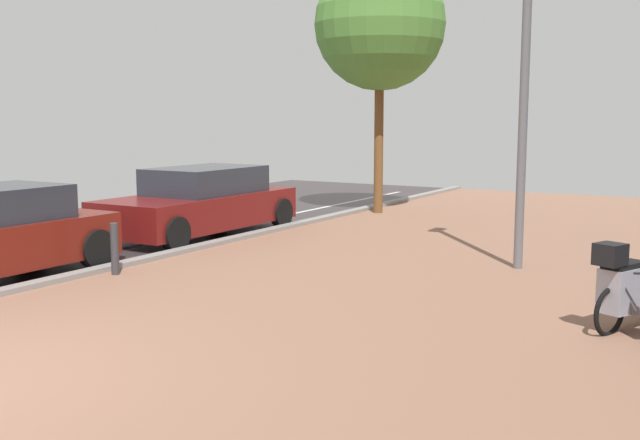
{
  "coord_description": "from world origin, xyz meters",
  "views": [
    {
      "loc": [
        6.31,
        -3.64,
        2.38
      ],
      "look_at": [
        2.16,
        3.35,
        1.25
      ],
      "focal_mm": 41.96,
      "sensor_mm": 36.0,
      "label": 1
    }
  ],
  "objects_px": {
    "bollard_far": "(115,249)",
    "lamp_post": "(526,48)",
    "scooter_extra": "(632,287)",
    "parked_car_far": "(201,203)",
    "street_tree": "(380,25)"
  },
  "relations": [
    {
      "from": "parked_car_far",
      "to": "street_tree",
      "type": "bearing_deg",
      "value": 71.73
    },
    {
      "from": "lamp_post",
      "to": "street_tree",
      "type": "distance_m",
      "value": 7.17
    },
    {
      "from": "scooter_extra",
      "to": "street_tree",
      "type": "relative_size",
      "value": 0.29
    },
    {
      "from": "lamp_post",
      "to": "bollard_far",
      "type": "bearing_deg",
      "value": -144.94
    },
    {
      "from": "bollard_far",
      "to": "lamp_post",
      "type": "bearing_deg",
      "value": 35.06
    },
    {
      "from": "bollard_far",
      "to": "scooter_extra",
      "type": "bearing_deg",
      "value": 7.16
    },
    {
      "from": "scooter_extra",
      "to": "bollard_far",
      "type": "height_order",
      "value": "scooter_extra"
    },
    {
      "from": "parked_car_far",
      "to": "street_tree",
      "type": "xyz_separation_m",
      "value": [
        1.61,
        4.88,
        3.93
      ]
    },
    {
      "from": "scooter_extra",
      "to": "bollard_far",
      "type": "bearing_deg",
      "value": -172.84
    },
    {
      "from": "parked_car_far",
      "to": "lamp_post",
      "type": "bearing_deg",
      "value": -1.41
    },
    {
      "from": "scooter_extra",
      "to": "parked_car_far",
      "type": "relative_size",
      "value": 0.4
    },
    {
      "from": "bollard_far",
      "to": "street_tree",
      "type": "bearing_deg",
      "value": 88.87
    },
    {
      "from": "street_tree",
      "to": "bollard_far",
      "type": "bearing_deg",
      "value": -91.13
    },
    {
      "from": "scooter_extra",
      "to": "lamp_post",
      "type": "bearing_deg",
      "value": 127.36
    },
    {
      "from": "lamp_post",
      "to": "bollard_far",
      "type": "height_order",
      "value": "lamp_post"
    }
  ]
}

